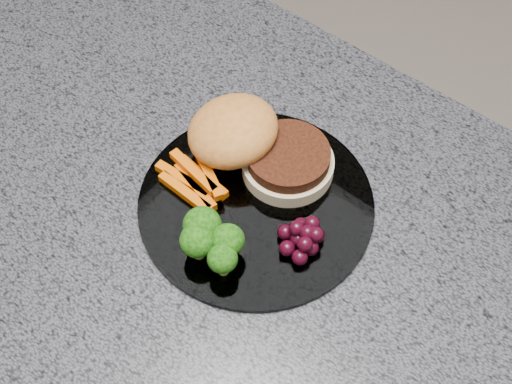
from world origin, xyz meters
The scene contains 6 objects.
countertop centered at (0.00, 0.00, 0.88)m, with size 1.20×0.60×0.04m, color #4D4E57.
plate centered at (-0.10, 0.03, 0.90)m, with size 0.26×0.26×0.01m, color white.
burger centered at (-0.14, 0.07, 0.93)m, with size 0.20×0.15×0.06m.
carrot_sticks centered at (-0.17, 0.00, 0.91)m, with size 0.09×0.06×0.02m.
broccoli centered at (-0.10, -0.05, 0.93)m, with size 0.08×0.06×0.05m.
grape_bunch centered at (-0.03, 0.02, 0.92)m, with size 0.05×0.05×0.03m.
Camera 1 is at (0.17, -0.31, 1.56)m, focal length 50.00 mm.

